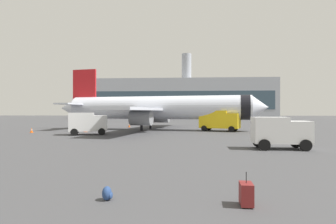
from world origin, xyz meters
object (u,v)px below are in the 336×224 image
object	(u,v)px
cargo_van	(280,131)
safety_cone_mid	(229,128)
airplane_at_gate	(156,108)
fuel_truck	(219,120)
safety_cone_outer	(32,130)
traveller_backpack	(107,193)
safety_cone_near	(129,125)
service_truck	(88,123)
rolling_suitcase	(246,194)
safety_cone_far	(85,129)

from	to	relation	value
cargo_van	safety_cone_mid	world-z (taller)	cargo_van
airplane_at_gate	fuel_truck	world-z (taller)	airplane_at_gate
safety_cone_outer	traveller_backpack	xyz separation A→B (m)	(19.49, -28.66, -0.11)
cargo_van	safety_cone_near	xyz separation A→B (m)	(-18.58, 29.57, -1.07)
service_truck	rolling_suitcase	size ratio (longest dim) A/B	4.77
service_truck	safety_cone_mid	distance (m)	22.52
cargo_van	traveller_backpack	world-z (taller)	cargo_van
safety_cone_mid	rolling_suitcase	xyz separation A→B (m)	(-5.20, -36.34, -0.02)
cargo_van	safety_cone_mid	xyz separation A→B (m)	(-0.46, 22.66, -1.04)
rolling_suitcase	safety_cone_far	bearing A→B (deg)	118.73
safety_cone_far	safety_cone_outer	size ratio (longest dim) A/B	1.13
fuel_truck	safety_cone_far	distance (m)	20.36
safety_cone_far	fuel_truck	bearing A→B (deg)	8.05
rolling_suitcase	traveller_backpack	bearing A→B (deg)	176.81
service_truck	cargo_van	bearing A→B (deg)	-31.15
fuel_truck	safety_cone_outer	bearing A→B (deg)	-170.15
safety_cone_far	safety_cone_outer	world-z (taller)	safety_cone_far
safety_cone_outer	rolling_suitcase	size ratio (longest dim) A/B	0.63
safety_cone_mid	safety_cone_outer	distance (m)	30.26
airplane_at_gate	safety_cone_outer	distance (m)	19.01
service_truck	safety_cone_mid	world-z (taller)	service_truck
airplane_at_gate	traveller_backpack	distance (m)	36.06
safety_cone_mid	rolling_suitcase	size ratio (longest dim) A/B	0.75
airplane_at_gate	fuel_truck	distance (m)	10.50
safety_cone_near	cargo_van	bearing A→B (deg)	-57.86
airplane_at_gate	safety_cone_far	size ratio (longest dim) A/B	45.19
safety_cone_far	rolling_suitcase	xyz separation A→B (m)	(16.90, -30.82, 0.00)
traveller_backpack	airplane_at_gate	bearing A→B (deg)	93.50
safety_cone_mid	safety_cone_far	bearing A→B (deg)	-165.97
service_truck	traveller_backpack	world-z (taller)	service_truck
cargo_van	safety_cone_outer	size ratio (longest dim) A/B	6.40
safety_cone_near	fuel_truck	bearing A→B (deg)	-30.74
fuel_truck	safety_cone_near	world-z (taller)	fuel_truck
safety_cone_near	safety_cone_outer	bearing A→B (deg)	-128.05
fuel_truck	safety_cone_far	size ratio (longest dim) A/B	8.18
airplane_at_gate	rolling_suitcase	distance (m)	36.88
safety_cone_outer	safety_cone_mid	bearing A→B (deg)	14.20
safety_cone_mid	traveller_backpack	xyz separation A→B (m)	(-9.84, -36.09, -0.18)
safety_cone_near	safety_cone_far	world-z (taller)	safety_cone_far
service_truck	safety_cone_outer	xyz separation A→B (m)	(-9.34, 2.87, -1.26)
cargo_van	safety_cone_far	size ratio (longest dim) A/B	5.66
safety_cone_mid	safety_cone_far	xyz separation A→B (m)	(-22.10, -5.52, -0.02)
service_truck	fuel_truck	world-z (taller)	fuel_truck
service_truck	fuel_truck	bearing A→B (deg)	22.92
cargo_van	safety_cone_near	size ratio (longest dim) A/B	5.79
safety_cone_far	safety_cone_mid	bearing A→B (deg)	14.03
fuel_truck	cargo_van	size ratio (longest dim) A/B	1.45
airplane_at_gate	safety_cone_near	distance (m)	9.95
safety_cone_near	traveller_backpack	world-z (taller)	safety_cone_near
traveller_backpack	safety_cone_near	bearing A→B (deg)	100.89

